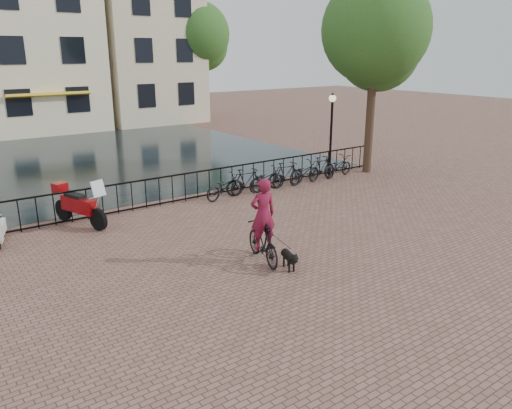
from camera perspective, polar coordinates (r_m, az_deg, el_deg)
ground at (r=11.71m, az=8.75°, el=-9.15°), size 100.00×100.00×0.00m
canal_water at (r=26.30m, az=-18.67°, el=4.93°), size 20.00×20.00×0.00m
railing at (r=17.73m, az=-9.53°, el=1.70°), size 20.00×0.05×1.02m
canal_house_mid at (r=38.23m, az=-24.93°, el=16.74°), size 8.00×9.50×11.80m
canal_house_right at (r=40.69m, az=-13.44°, el=18.80°), size 7.00×9.00×13.30m
tree_near_right at (r=22.25m, az=13.54°, el=18.81°), size 4.48×4.48×8.24m
tree_far_right at (r=39.54m, az=-6.68°, el=18.75°), size 4.76×4.76×8.76m
lamp_post at (r=21.17m, az=8.63°, el=9.42°), size 0.30×0.30×3.45m
cyclist at (r=12.48m, az=0.79°, el=-2.44°), size 0.93×1.93×2.55m
dog at (r=12.33m, az=3.78°, el=-6.23°), size 0.48×0.83×0.53m
motorcycle at (r=16.12m, az=-19.59°, el=0.44°), size 1.25×2.27×1.59m
parked_bike_0 at (r=18.08m, az=-3.56°, el=2.04°), size 1.78×0.84×0.90m
parked_bike_1 at (r=18.58m, az=-1.09°, el=2.64°), size 1.72×0.71×1.00m
parked_bike_2 at (r=19.13m, az=1.25°, el=2.91°), size 1.74×0.68×0.90m
parked_bike_3 at (r=19.69m, az=3.46°, el=3.44°), size 1.69×0.57×1.00m
parked_bike_4 at (r=20.30m, az=5.54°, el=3.67°), size 1.78×0.82×0.90m
parked_bike_5 at (r=20.92m, az=7.51°, el=4.14°), size 1.72×0.73×1.00m
parked_bike_6 at (r=21.58m, az=9.35°, el=4.32°), size 1.78×0.84×0.90m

